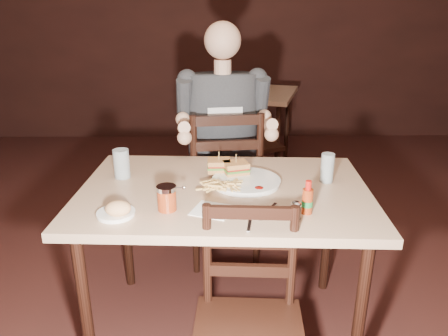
{
  "coord_description": "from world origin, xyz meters",
  "views": [
    {
      "loc": [
        -0.25,
        -1.71,
        1.56
      ],
      "look_at": [
        -0.22,
        0.15,
        0.85
      ],
      "focal_mm": 35.0,
      "sensor_mm": 36.0,
      "label": 1
    }
  ],
  "objects_px": {
    "main_table": "(224,203)",
    "bg_table": "(250,101)",
    "bg_chair_far": "(246,114)",
    "glass_left": "(122,164)",
    "side_plate": "(116,214)",
    "bg_chair_near": "(254,145)",
    "dinner_plate": "(246,182)",
    "syrup_dispenser": "(167,198)",
    "chair_near": "(249,336)",
    "hot_sauce": "(308,197)",
    "glass_right": "(327,168)",
    "chair_far": "(223,184)",
    "diner": "(224,108)"
  },
  "relations": [
    {
      "from": "main_table",
      "to": "bg_table",
      "type": "distance_m",
      "value": 2.32
    },
    {
      "from": "bg_chair_far",
      "to": "side_plate",
      "type": "xyz_separation_m",
      "value": [
        -0.71,
        -3.11,
        0.36
      ]
    },
    {
      "from": "hot_sauce",
      "to": "side_plate",
      "type": "relative_size",
      "value": 0.95
    },
    {
      "from": "glass_right",
      "to": "syrup_dispenser",
      "type": "relative_size",
      "value": 1.32
    },
    {
      "from": "glass_left",
      "to": "side_plate",
      "type": "relative_size",
      "value": 0.95
    },
    {
      "from": "chair_near",
      "to": "hot_sauce",
      "type": "relative_size",
      "value": 6.23
    },
    {
      "from": "bg_chair_near",
      "to": "hot_sauce",
      "type": "xyz_separation_m",
      "value": [
        0.04,
        -2.0,
        0.42
      ]
    },
    {
      "from": "chair_far",
      "to": "glass_left",
      "type": "bearing_deg",
      "value": 42.14
    },
    {
      "from": "bg_table",
      "to": "bg_chair_near",
      "type": "bearing_deg",
      "value": -90.0
    },
    {
      "from": "bg_chair_near",
      "to": "hot_sauce",
      "type": "bearing_deg",
      "value": -110.74
    },
    {
      "from": "glass_right",
      "to": "bg_table",
      "type": "bearing_deg",
      "value": 95.06
    },
    {
      "from": "chair_near",
      "to": "bg_chair_near",
      "type": "height_order",
      "value": "chair_near"
    },
    {
      "from": "main_table",
      "to": "bg_table",
      "type": "relative_size",
      "value": 1.35
    },
    {
      "from": "bg_table",
      "to": "side_plate",
      "type": "relative_size",
      "value": 6.76
    },
    {
      "from": "glass_left",
      "to": "side_plate",
      "type": "height_order",
      "value": "glass_left"
    },
    {
      "from": "chair_near",
      "to": "syrup_dispenser",
      "type": "bearing_deg",
      "value": 135.56
    },
    {
      "from": "bg_chair_far",
      "to": "glass_left",
      "type": "xyz_separation_m",
      "value": [
        -0.77,
        -2.71,
        0.43
      ]
    },
    {
      "from": "chair_far",
      "to": "syrup_dispenser",
      "type": "xyz_separation_m",
      "value": [
        -0.23,
        -0.91,
        0.33
      ]
    },
    {
      "from": "hot_sauce",
      "to": "syrup_dispenser",
      "type": "relative_size",
      "value": 1.34
    },
    {
      "from": "bg_chair_near",
      "to": "syrup_dispenser",
      "type": "height_order",
      "value": "syrup_dispenser"
    },
    {
      "from": "chair_far",
      "to": "bg_chair_far",
      "type": "bearing_deg",
      "value": -104.06
    },
    {
      "from": "main_table",
      "to": "bg_chair_far",
      "type": "relative_size",
      "value": 1.63
    },
    {
      "from": "side_plate",
      "to": "dinner_plate",
      "type": "bearing_deg",
      "value": 30.4
    },
    {
      "from": "main_table",
      "to": "chair_far",
      "type": "height_order",
      "value": "chair_far"
    },
    {
      "from": "bg_chair_near",
      "to": "syrup_dispenser",
      "type": "bearing_deg",
      "value": -126.71
    },
    {
      "from": "bg_chair_far",
      "to": "dinner_plate",
      "type": "xyz_separation_m",
      "value": [
        -0.18,
        -2.8,
        0.37
      ]
    },
    {
      "from": "bg_chair_far",
      "to": "hot_sauce",
      "type": "bearing_deg",
      "value": 109.91
    },
    {
      "from": "main_table",
      "to": "bg_table",
      "type": "height_order",
      "value": "same"
    },
    {
      "from": "chair_far",
      "to": "side_plate",
      "type": "distance_m",
      "value": 1.08
    },
    {
      "from": "main_table",
      "to": "chair_near",
      "type": "bearing_deg",
      "value": -81.8
    },
    {
      "from": "glass_right",
      "to": "glass_left",
      "type": "bearing_deg",
      "value": 176.02
    },
    {
      "from": "dinner_plate",
      "to": "glass_left",
      "type": "distance_m",
      "value": 0.6
    },
    {
      "from": "bg_chair_near",
      "to": "side_plate",
      "type": "bearing_deg",
      "value": -131.51
    },
    {
      "from": "bg_chair_far",
      "to": "glass_left",
      "type": "height_order",
      "value": "glass_left"
    },
    {
      "from": "glass_left",
      "to": "side_plate",
      "type": "distance_m",
      "value": 0.41
    },
    {
      "from": "chair_near",
      "to": "hot_sauce",
      "type": "bearing_deg",
      "value": 55.21
    },
    {
      "from": "chair_near",
      "to": "chair_far",
      "type": "bearing_deg",
      "value": 97.14
    },
    {
      "from": "dinner_plate",
      "to": "glass_right",
      "type": "xyz_separation_m",
      "value": [
        0.38,
        0.02,
        0.06
      ]
    },
    {
      "from": "main_table",
      "to": "bg_chair_far",
      "type": "distance_m",
      "value": 2.88
    },
    {
      "from": "bg_chair_far",
      "to": "glass_left",
      "type": "bearing_deg",
      "value": 93.27
    },
    {
      "from": "side_plate",
      "to": "diner",
      "type": "bearing_deg",
      "value": 64.31
    },
    {
      "from": "main_table",
      "to": "bg_chair_far",
      "type": "bearing_deg",
      "value": 84.34
    },
    {
      "from": "bg_table",
      "to": "hot_sauce",
      "type": "distance_m",
      "value": 2.55
    },
    {
      "from": "chair_far",
      "to": "glass_left",
      "type": "xyz_separation_m",
      "value": [
        -0.49,
        -0.55,
        0.34
      ]
    },
    {
      "from": "dinner_plate",
      "to": "syrup_dispenser",
      "type": "xyz_separation_m",
      "value": [
        -0.34,
        -0.26,
        0.04
      ]
    },
    {
      "from": "bg_table",
      "to": "glass_left",
      "type": "height_order",
      "value": "glass_left"
    },
    {
      "from": "dinner_plate",
      "to": "syrup_dispenser",
      "type": "relative_size",
      "value": 2.97
    },
    {
      "from": "chair_far",
      "to": "dinner_plate",
      "type": "distance_m",
      "value": 0.71
    },
    {
      "from": "chair_near",
      "to": "glass_left",
      "type": "xyz_separation_m",
      "value": [
        -0.57,
        0.7,
        0.41
      ]
    },
    {
      "from": "glass_left",
      "to": "bg_table",
      "type": "bearing_deg",
      "value": 70.4
    }
  ]
}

